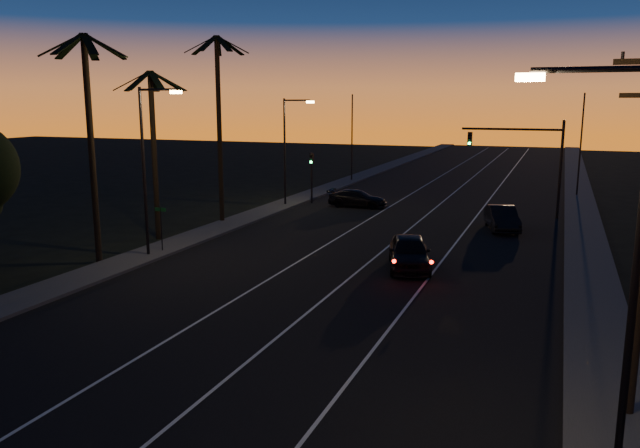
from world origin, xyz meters
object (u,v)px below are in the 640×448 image
at_px(signal_mast, 527,151).
at_px(right_car, 502,218).
at_px(lead_car, 409,252).
at_px(cross_car, 357,198).

height_order(signal_mast, right_car, signal_mast).
relative_size(signal_mast, lead_car, 1.22).
distance_m(signal_mast, cross_car, 13.20).
xyz_separation_m(signal_mast, right_car, (-0.98, -5.71, -3.99)).
bearing_deg(right_car, cross_car, 155.47).
bearing_deg(signal_mast, cross_car, -178.02).
bearing_deg(lead_car, signal_mast, 75.66).
relative_size(lead_car, right_car, 1.16).
bearing_deg(right_car, signal_mast, 80.28).
distance_m(right_car, cross_car, 12.72).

